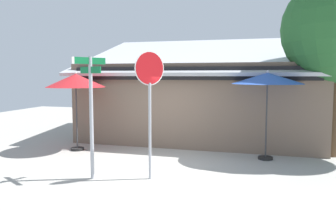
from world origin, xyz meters
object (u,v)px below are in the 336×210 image
(street_sign_post, at_px, (91,105))
(patio_umbrella_royal_blue_center, at_px, (267,79))
(stop_sign, at_px, (150,90))
(patio_umbrella_crimson_left, at_px, (76,81))

(street_sign_post, xyz_separation_m, patio_umbrella_royal_blue_center, (4.12, 3.10, 0.59))
(street_sign_post, distance_m, stop_sign, 1.47)
(stop_sign, distance_m, patio_umbrella_royal_blue_center, 3.88)
(patio_umbrella_royal_blue_center, bearing_deg, patio_umbrella_crimson_left, -175.72)
(stop_sign, xyz_separation_m, patio_umbrella_crimson_left, (-3.38, 2.27, 0.14))
(street_sign_post, distance_m, patio_umbrella_crimson_left, 3.36)
(patio_umbrella_crimson_left, relative_size, patio_umbrella_royal_blue_center, 0.99)
(patio_umbrella_crimson_left, bearing_deg, street_sign_post, -52.72)
(stop_sign, height_order, patio_umbrella_royal_blue_center, stop_sign)
(street_sign_post, distance_m, patio_umbrella_royal_blue_center, 5.19)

